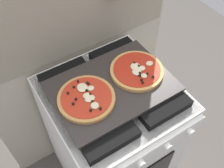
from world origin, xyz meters
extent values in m
plane|color=#4C4742|center=(0.00, 0.00, 0.00)|extent=(4.00, 4.00, 0.00)
cube|color=#B2A893|center=(0.00, 0.34, 0.78)|extent=(1.10, 0.03, 1.55)
cube|color=gray|center=(0.00, 0.32, 1.15)|extent=(1.08, 0.00, 0.56)
cube|color=white|center=(0.00, 0.00, 0.43)|extent=(0.60, 0.60, 0.86)
cube|color=black|center=(0.00, 0.00, 0.85)|extent=(0.59, 0.59, 0.01)
cube|color=black|center=(-0.14, 0.00, 0.88)|extent=(0.24, 0.51, 0.04)
cube|color=black|center=(0.14, 0.00, 0.88)|extent=(0.24, 0.51, 0.04)
cube|color=white|center=(0.00, -0.31, 0.80)|extent=(0.58, 0.02, 0.07)
cylinder|color=silver|center=(-0.07, -0.33, 0.80)|extent=(0.04, 0.02, 0.04)
cylinder|color=silver|center=(0.07, -0.33, 0.80)|extent=(0.04, 0.02, 0.04)
cylinder|color=silver|center=(0.20, -0.33, 0.80)|extent=(0.04, 0.02, 0.04)
cube|color=#2D2826|center=(0.00, 0.00, 0.91)|extent=(0.54, 0.38, 0.02)
cylinder|color=#C18947|center=(-0.13, -0.01, 0.93)|extent=(0.25, 0.25, 0.02)
cylinder|color=#B72D19|center=(-0.13, -0.01, 0.94)|extent=(0.22, 0.22, 0.00)
ellipsoid|color=beige|center=(-0.13, 0.04, 0.94)|extent=(0.03, 0.04, 0.01)
ellipsoid|color=beige|center=(-0.13, 0.04, 0.94)|extent=(0.05, 0.05, 0.01)
ellipsoid|color=beige|center=(-0.13, -0.07, 0.94)|extent=(0.03, 0.04, 0.01)
ellipsoid|color=beige|center=(-0.10, 0.02, 0.94)|extent=(0.03, 0.03, 0.01)
ellipsoid|color=beige|center=(-0.13, -0.03, 0.94)|extent=(0.05, 0.04, 0.01)
ellipsoid|color=beige|center=(-0.13, -0.01, 0.94)|extent=(0.03, 0.03, 0.01)
sphere|color=black|center=(-0.10, 0.05, 0.94)|extent=(0.01, 0.01, 0.01)
sphere|color=black|center=(-0.13, 0.08, 0.94)|extent=(0.01, 0.01, 0.01)
sphere|color=black|center=(-0.11, -0.01, 0.94)|extent=(0.01, 0.01, 0.01)
sphere|color=black|center=(-0.18, 0.00, 0.94)|extent=(0.01, 0.01, 0.01)
sphere|color=black|center=(-0.13, -0.05, 0.94)|extent=(0.01, 0.01, 0.01)
sphere|color=black|center=(-0.16, 0.06, 0.94)|extent=(0.01, 0.01, 0.01)
sphere|color=black|center=(-0.15, -0.08, 0.94)|extent=(0.01, 0.01, 0.01)
sphere|color=black|center=(-0.20, -0.01, 0.94)|extent=(0.01, 0.01, 0.01)
sphere|color=black|center=(-0.12, 0.02, 0.94)|extent=(0.01, 0.01, 0.01)
sphere|color=black|center=(-0.09, 0.05, 0.94)|extent=(0.01, 0.01, 0.01)
sphere|color=black|center=(-0.12, -0.10, 0.94)|extent=(0.01, 0.01, 0.01)
sphere|color=black|center=(-0.19, 0.05, 0.94)|extent=(0.01, 0.01, 0.01)
cylinder|color=tan|center=(0.14, 0.01, 0.93)|extent=(0.25, 0.25, 0.02)
cylinder|color=#AD2614|center=(0.14, 0.01, 0.94)|extent=(0.22, 0.22, 0.00)
ellipsoid|color=beige|center=(0.13, -0.01, 0.94)|extent=(0.04, 0.04, 0.01)
ellipsoid|color=beige|center=(0.21, 0.00, 0.94)|extent=(0.04, 0.03, 0.01)
ellipsoid|color=beige|center=(0.16, -0.01, 0.94)|extent=(0.03, 0.03, 0.01)
ellipsoid|color=beige|center=(0.14, 0.00, 0.94)|extent=(0.03, 0.03, 0.01)
ellipsoid|color=beige|center=(0.14, 0.02, 0.94)|extent=(0.05, 0.05, 0.01)
ellipsoid|color=beige|center=(0.14, -0.05, 0.94)|extent=(0.03, 0.03, 0.01)
sphere|color=black|center=(0.15, 0.04, 0.94)|extent=(0.01, 0.01, 0.01)
sphere|color=black|center=(0.11, -0.08, 0.94)|extent=(0.01, 0.01, 0.01)
sphere|color=black|center=(0.17, -0.08, 0.94)|extent=(0.01, 0.01, 0.01)
sphere|color=black|center=(0.15, 0.01, 0.94)|extent=(0.01, 0.01, 0.01)
sphere|color=black|center=(0.16, -0.05, 0.94)|extent=(0.01, 0.01, 0.01)
sphere|color=black|center=(0.15, 0.01, 0.94)|extent=(0.01, 0.01, 0.01)
sphere|color=black|center=(0.13, -0.03, 0.94)|extent=(0.01, 0.01, 0.01)
sphere|color=black|center=(0.12, -0.06, 0.94)|extent=(0.01, 0.01, 0.01)
sphere|color=black|center=(0.12, -0.04, 0.94)|extent=(0.01, 0.01, 0.01)
camera|label=1|loc=(-0.40, -0.63, 1.84)|focal=42.84mm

